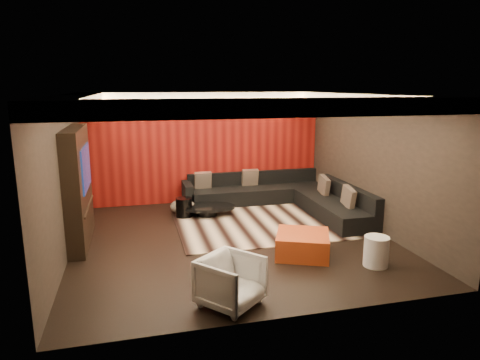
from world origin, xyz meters
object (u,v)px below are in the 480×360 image
object	(u,v)px
white_side_table	(376,251)
sectional_sofa	(284,197)
drum_stool	(184,207)
armchair	(231,282)
orange_ottoman	(303,244)
coffee_table	(207,210)

from	to	relation	value
white_side_table	sectional_sofa	world-z (taller)	sectional_sofa
drum_stool	sectional_sofa	xyz separation A→B (m)	(2.48, 0.19, 0.03)
armchair	sectional_sofa	bearing A→B (deg)	21.24
drum_stool	white_side_table	bearing A→B (deg)	-51.50
orange_ottoman	sectional_sofa	world-z (taller)	sectional_sofa
coffee_table	drum_stool	world-z (taller)	drum_stool
drum_stool	coffee_table	bearing A→B (deg)	-0.40
drum_stool	orange_ottoman	distance (m)	3.27
coffee_table	armchair	world-z (taller)	armchair
white_side_table	orange_ottoman	bearing A→B (deg)	143.58
white_side_table	armchair	xyz separation A→B (m)	(-2.65, -0.68, 0.09)
coffee_table	drum_stool	xyz separation A→B (m)	(-0.53, 0.00, 0.11)
white_side_table	drum_stool	bearing A→B (deg)	128.50
white_side_table	armchair	world-z (taller)	armchair
armchair	sectional_sofa	distance (m)	4.96
coffee_table	white_side_table	size ratio (longest dim) A/B	2.53
drum_stool	armchair	xyz separation A→B (m)	(0.13, -4.17, 0.11)
coffee_table	armchair	size ratio (longest dim) A/B	1.69
drum_stool	orange_ottoman	size ratio (longest dim) A/B	0.48
armchair	drum_stool	bearing A→B (deg)	51.35
sectional_sofa	armchair	bearing A→B (deg)	-118.33
coffee_table	drum_stool	size ratio (longest dim) A/B	2.97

